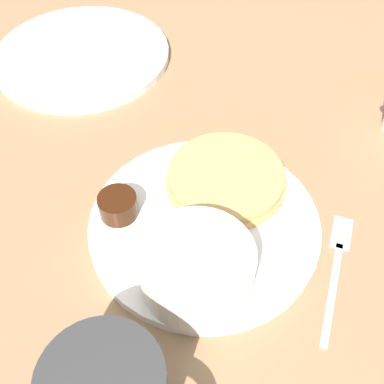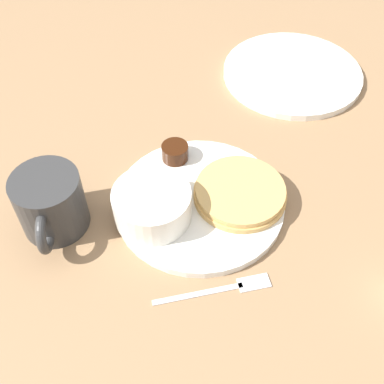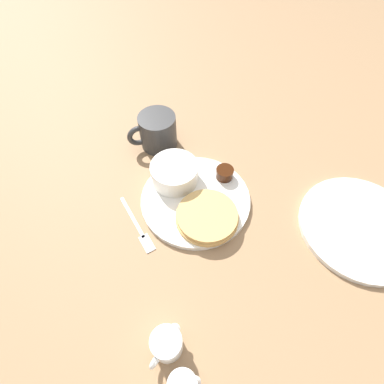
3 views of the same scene
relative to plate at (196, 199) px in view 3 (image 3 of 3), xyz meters
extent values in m
plane|color=#93704C|center=(0.00, 0.00, -0.01)|extent=(4.00, 4.00, 0.00)
cylinder|color=white|center=(0.00, 0.00, 0.00)|extent=(0.24, 0.24, 0.01)
cylinder|color=tan|center=(-0.03, -0.05, 0.01)|extent=(0.13, 0.13, 0.01)
cylinder|color=tan|center=(-0.03, -0.05, 0.02)|extent=(0.13, 0.13, 0.01)
cylinder|color=white|center=(0.02, 0.07, 0.03)|extent=(0.11, 0.11, 0.05)
cylinder|color=white|center=(0.02, 0.07, 0.05)|extent=(0.09, 0.09, 0.01)
cylinder|color=#38190A|center=(0.09, -0.02, 0.02)|extent=(0.04, 0.04, 0.02)
cylinder|color=white|center=(0.03, 0.08, 0.02)|extent=(0.05, 0.05, 0.03)
sphere|color=white|center=(0.03, 0.08, 0.04)|extent=(0.03, 0.03, 0.03)
cylinder|color=#333333|center=(0.09, 0.18, 0.04)|extent=(0.09, 0.09, 0.09)
torus|color=#333333|center=(0.05, 0.20, 0.04)|extent=(0.06, 0.04, 0.06)
cylinder|color=white|center=(-0.27, -0.13, 0.02)|extent=(0.05, 0.05, 0.05)
torus|color=white|center=(-0.29, -0.13, 0.02)|extent=(0.03, 0.01, 0.03)
cone|color=white|center=(-0.24, -0.13, 0.04)|extent=(0.02, 0.02, 0.01)
cone|color=white|center=(-0.28, -0.20, 0.05)|extent=(0.02, 0.02, 0.01)
cube|color=silver|center=(-0.11, 0.09, 0.00)|extent=(0.05, 0.11, 0.00)
cube|color=silver|center=(-0.14, 0.02, 0.00)|extent=(0.03, 0.05, 0.00)
cylinder|color=white|center=(0.14, -0.32, 0.00)|extent=(0.25, 0.25, 0.01)
camera|label=1|loc=(0.04, 0.29, 0.41)|focal=45.00mm
camera|label=2|loc=(-0.34, 0.26, 0.53)|focal=45.00mm
camera|label=3|loc=(-0.31, -0.21, 0.55)|focal=28.00mm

